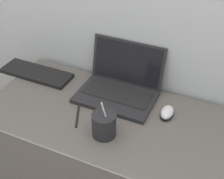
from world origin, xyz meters
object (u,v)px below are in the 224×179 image
object	(u,v)px
laptop	(120,85)
drink_cup	(104,124)
computer_mouse	(167,113)
external_keyboard	(36,73)
pen	(77,116)

from	to	relation	value
laptop	drink_cup	distance (m)	0.29
computer_mouse	drink_cup	bearing A→B (deg)	-132.77
laptop	computer_mouse	world-z (taller)	laptop
drink_cup	external_keyboard	world-z (taller)	drink_cup
external_keyboard	pen	size ratio (longest dim) A/B	3.01
drink_cup	computer_mouse	xyz separation A→B (m)	(0.20, 0.22, -0.04)
drink_cup	pen	world-z (taller)	drink_cup
drink_cup	computer_mouse	world-z (taller)	drink_cup
drink_cup	external_keyboard	distance (m)	0.58
drink_cup	pen	xyz separation A→B (m)	(-0.15, 0.05, -0.05)
laptop	external_keyboard	bearing A→B (deg)	-175.68
drink_cup	pen	distance (m)	0.17
drink_cup	pen	bearing A→B (deg)	163.50
drink_cup	external_keyboard	xyz separation A→B (m)	(-0.52, 0.25, -0.05)
laptop	external_keyboard	xyz separation A→B (m)	(-0.46, -0.04, -0.04)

